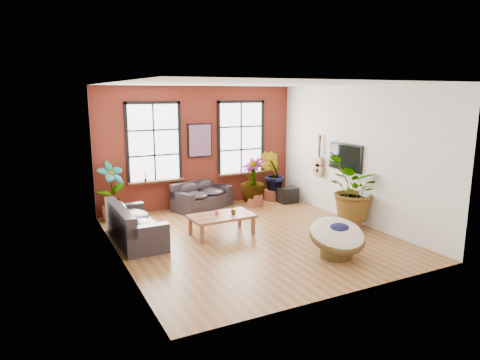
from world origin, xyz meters
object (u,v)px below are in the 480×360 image
object	(u,v)px
sofa_back	(201,196)
sofa_left	(133,225)
coffee_table	(222,217)
papasan_chair	(337,236)

from	to	relation	value
sofa_back	sofa_left	bearing A→B (deg)	-162.66
coffee_table	sofa_left	bearing A→B (deg)	165.03
sofa_left	sofa_back	bearing A→B (deg)	-52.19
sofa_back	sofa_left	xyz separation A→B (m)	(-2.43, -1.97, 0.03)
sofa_back	papasan_chair	size ratio (longest dim) A/B	1.43
sofa_left	coffee_table	world-z (taller)	sofa_left
sofa_left	papasan_chair	bearing A→B (deg)	-129.98
sofa_left	papasan_chair	size ratio (longest dim) A/B	1.61
coffee_table	papasan_chair	size ratio (longest dim) A/B	1.14
papasan_chair	coffee_table	bearing A→B (deg)	133.58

